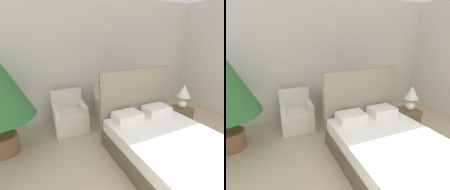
% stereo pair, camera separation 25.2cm
% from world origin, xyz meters
% --- Properties ---
extents(wall_back, '(10.00, 0.06, 2.90)m').
position_xyz_m(wall_back, '(0.00, 3.90, 1.45)').
color(wall_back, silver).
rests_on(wall_back, ground_plane).
extents(bed, '(1.53, 2.23, 1.41)m').
position_xyz_m(bed, '(0.20, 1.45, 0.31)').
color(bed, brown).
rests_on(bed, ground_plane).
extents(armchair_near_window_left, '(0.72, 0.68, 0.86)m').
position_xyz_m(armchair_near_window_left, '(-0.94, 3.30, 0.27)').
color(armchair_near_window_left, silver).
rests_on(armchair_near_window_left, ground_plane).
extents(armchair_near_window_right, '(0.71, 0.67, 0.86)m').
position_xyz_m(armchair_near_window_right, '(0.10, 3.30, 0.27)').
color(armchair_near_window_right, silver).
rests_on(armchair_near_window_right, ground_plane).
extents(nightstand, '(0.44, 0.40, 0.52)m').
position_xyz_m(nightstand, '(1.22, 2.22, 0.26)').
color(nightstand, brown).
rests_on(nightstand, ground_plane).
extents(table_lamp, '(0.29, 0.29, 0.51)m').
position_xyz_m(table_lamp, '(1.24, 2.20, 0.84)').
color(table_lamp, white).
rests_on(table_lamp, nightstand).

